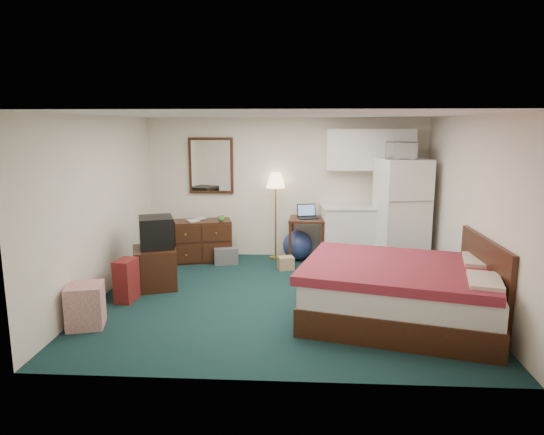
# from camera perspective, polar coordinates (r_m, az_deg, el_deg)

# --- Properties ---
(floor) EXTENTS (5.00, 4.50, 0.01)m
(floor) POSITION_cam_1_polar(r_m,az_deg,el_deg) (6.85, 1.04, -9.38)
(floor) COLOR black
(floor) RESTS_ON ground
(ceiling) EXTENTS (5.00, 4.50, 0.01)m
(ceiling) POSITION_cam_1_polar(r_m,az_deg,el_deg) (6.43, 1.11, 12.02)
(ceiling) COLOR #F2E4C9
(ceiling) RESTS_ON walls
(walls) EXTENTS (5.01, 4.51, 2.50)m
(walls) POSITION_cam_1_polar(r_m,az_deg,el_deg) (6.53, 1.07, 0.98)
(walls) COLOR #F2E4C9
(walls) RESTS_ON floor
(mirror) EXTENTS (0.80, 0.06, 1.00)m
(mirror) POSITION_cam_1_polar(r_m,az_deg,el_deg) (8.82, -7.18, 6.08)
(mirror) COLOR white
(mirror) RESTS_ON walls
(upper_cabinets) EXTENTS (1.50, 0.35, 0.70)m
(upper_cabinets) POSITION_cam_1_polar(r_m,az_deg,el_deg) (8.59, 11.45, 7.84)
(upper_cabinets) COLOR white
(upper_cabinets) RESTS_ON walls
(headboard) EXTENTS (0.06, 1.56, 1.00)m
(headboard) POSITION_cam_1_polar(r_m,az_deg,el_deg) (6.37, 23.64, -6.69)
(headboard) COLOR black
(headboard) RESTS_ON walls
(dresser) EXTENTS (1.15, 0.73, 0.72)m
(dresser) POSITION_cam_1_polar(r_m,az_deg,el_deg) (8.63, -8.40, -2.72)
(dresser) COLOR black
(dresser) RESTS_ON floor
(floor_lamp) EXTENTS (0.42, 0.42, 1.54)m
(floor_lamp) POSITION_cam_1_polar(r_m,az_deg,el_deg) (8.63, 0.43, 0.18)
(floor_lamp) COLOR gold
(floor_lamp) RESTS_ON floor
(desk) EXTENTS (0.65, 0.65, 0.78)m
(desk) POSITION_cam_1_polar(r_m,az_deg,el_deg) (8.51, 4.14, -2.65)
(desk) COLOR black
(desk) RESTS_ON floor
(exercise_ball) EXTENTS (0.54, 0.54, 0.53)m
(exercise_ball) POSITION_cam_1_polar(r_m,az_deg,el_deg) (8.64, 3.02, -3.27)
(exercise_ball) COLOR navy
(exercise_ball) RESTS_ON floor
(kitchen_counter) EXTENTS (0.92, 0.73, 0.96)m
(kitchen_counter) POSITION_cam_1_polar(r_m,az_deg,el_deg) (8.59, 8.85, -1.98)
(kitchen_counter) COLOR white
(kitchen_counter) RESTS_ON floor
(fridge) EXTENTS (0.88, 0.88, 1.83)m
(fridge) POSITION_cam_1_polar(r_m,az_deg,el_deg) (8.32, 14.95, 0.40)
(fridge) COLOR white
(fridge) RESTS_ON floor
(bed) EXTENTS (2.58, 2.23, 0.71)m
(bed) POSITION_cam_1_polar(r_m,az_deg,el_deg) (6.16, 14.82, -8.63)
(bed) COLOR maroon
(bed) RESTS_ON floor
(tv_stand) EXTENTS (0.78, 0.81, 0.59)m
(tv_stand) POSITION_cam_1_polar(r_m,az_deg,el_deg) (7.39, -13.63, -5.76)
(tv_stand) COLOR black
(tv_stand) RESTS_ON floor
(suitcase) EXTENTS (0.27, 0.38, 0.58)m
(suitcase) POSITION_cam_1_polar(r_m,az_deg,el_deg) (6.93, -16.77, -7.08)
(suitcase) COLOR #62190C
(suitcase) RESTS_ON floor
(retail_box) EXTENTS (0.50, 0.50, 0.51)m
(retail_box) POSITION_cam_1_polar(r_m,az_deg,el_deg) (6.25, -21.11, -9.65)
(retail_box) COLOR silver
(retail_box) RESTS_ON floor
(file_bin) EXTENTS (0.46, 0.38, 0.29)m
(file_bin) POSITION_cam_1_polar(r_m,az_deg,el_deg) (8.47, -5.43, -4.44)
(file_bin) COLOR #5F5E61
(file_bin) RESTS_ON floor
(cardboard_box_a) EXTENTS (0.30, 0.27, 0.21)m
(cardboard_box_a) POSITION_cam_1_polar(r_m,az_deg,el_deg) (8.10, 1.62, -5.37)
(cardboard_box_a) COLOR tan
(cardboard_box_a) RESTS_ON floor
(cardboard_box_b) EXTENTS (0.29, 0.32, 0.27)m
(cardboard_box_b) POSITION_cam_1_polar(r_m,az_deg,el_deg) (8.35, 7.43, -4.77)
(cardboard_box_b) COLOR tan
(cardboard_box_b) RESTS_ON floor
(laptop) EXTENTS (0.39, 0.35, 0.23)m
(laptop) POSITION_cam_1_polar(r_m,az_deg,el_deg) (8.39, 4.28, 0.67)
(laptop) COLOR black
(laptop) RESTS_ON desk
(crt_tv) EXTENTS (0.64, 0.67, 0.46)m
(crt_tv) POSITION_cam_1_polar(r_m,az_deg,el_deg) (7.30, -13.46, -1.69)
(crt_tv) COLOR black
(crt_tv) RESTS_ON tv_stand
(microwave) EXTENTS (0.52, 0.33, 0.33)m
(microwave) POSITION_cam_1_polar(r_m,az_deg,el_deg) (8.19, 14.97, 7.85)
(microwave) COLOR white
(microwave) RESTS_ON fridge
(book_a) EXTENTS (0.17, 0.11, 0.25)m
(book_a) POSITION_cam_1_polar(r_m,az_deg,el_deg) (8.47, -9.89, 0.34)
(book_a) COLOR tan
(book_a) RESTS_ON dresser
(book_b) EXTENTS (0.14, 0.10, 0.21)m
(book_b) POSITION_cam_1_polar(r_m,az_deg,el_deg) (8.66, -8.91, 0.46)
(book_b) COLOR tan
(book_b) RESTS_ON dresser
(mug) EXTENTS (0.14, 0.12, 0.12)m
(mug) POSITION_cam_1_polar(r_m,az_deg,el_deg) (8.43, -5.99, -0.04)
(mug) COLOR #4E9743
(mug) RESTS_ON dresser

